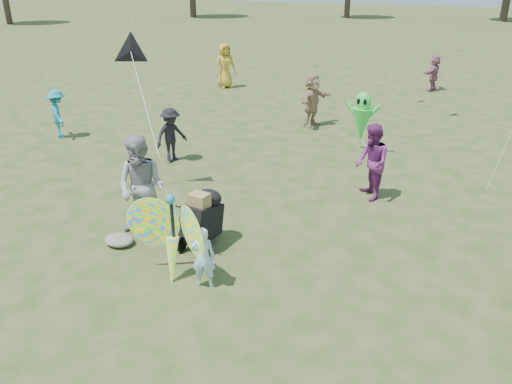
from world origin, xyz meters
TOP-DOWN VIEW (x-y plane):
  - ground at (0.00, 0.00)m, footprint 160.00×160.00m
  - child_girl at (-0.37, -0.05)m, footprint 0.46×0.39m
  - adult_man at (-2.33, 0.93)m, footprint 1.05×0.86m
  - grey_bag at (-2.53, 0.38)m, footprint 0.58×0.47m
  - crowd_b at (-4.31, 4.63)m, footprint 0.82×1.07m
  - crowd_d at (-2.13, 9.51)m, footprint 0.82×1.69m
  - crowd_e at (1.12, 4.59)m, footprint 1.01×1.06m
  - crowd_g at (-7.73, 13.50)m, footprint 1.05×1.11m
  - crowd_i at (-8.64, 4.81)m, footprint 1.10×1.02m
  - crowd_j at (0.61, 16.99)m, footprint 0.72×1.47m
  - jogging_stroller at (-1.09, 1.08)m, footprint 0.54×1.07m
  - butterfly_kite at (-0.97, -0.04)m, footprint 1.74×0.75m
  - delta_kite_rig at (-3.73, 2.65)m, footprint 2.27×1.96m
  - alien_kite at (0.06, 7.59)m, footprint 1.12×0.69m

SIDE VIEW (x-z plane):
  - ground at x=0.00m, z-range 0.00..0.00m
  - grey_bag at x=-2.53m, z-range 0.00..0.18m
  - child_girl at x=-0.37m, z-range 0.00..1.07m
  - jogging_stroller at x=-1.09m, z-range 0.07..1.16m
  - crowd_b at x=-4.31m, z-range 0.00..1.46m
  - butterfly_kite at x=-0.97m, z-range -0.11..1.58m
  - crowd_i at x=-8.64m, z-range 0.00..1.49m
  - crowd_j at x=0.61m, z-range 0.00..1.52m
  - crowd_e at x=1.12m, z-range 0.00..1.72m
  - crowd_d at x=-2.13m, z-range 0.00..1.74m
  - crowd_g at x=-7.73m, z-range 0.00..1.91m
  - alien_kite at x=0.06m, z-range 0.10..1.84m
  - adult_man at x=-2.33m, z-range 0.00..2.00m
  - delta_kite_rig at x=-3.73m, z-range 2.18..4.17m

